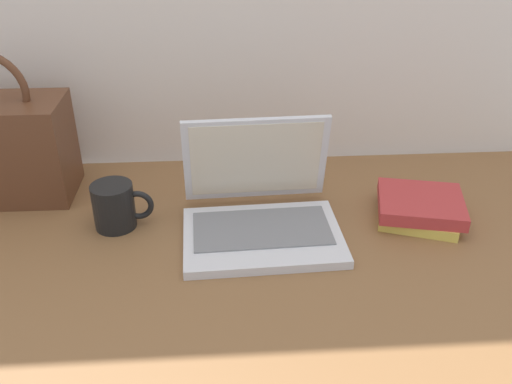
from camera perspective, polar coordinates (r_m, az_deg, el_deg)
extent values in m
cube|color=brown|center=(1.11, -0.73, -6.08)|extent=(1.60, 0.76, 0.03)
cube|color=silver|center=(1.11, 0.68, -4.58)|extent=(0.32, 0.23, 0.02)
cube|color=slate|center=(1.12, 0.59, -3.70)|extent=(0.28, 0.15, 0.00)
cube|color=silver|center=(1.17, -0.04, 3.38)|extent=(0.30, 0.06, 0.20)
cube|color=beige|center=(1.16, -0.01, 3.30)|extent=(0.27, 0.05, 0.17)
cylinder|color=black|center=(1.17, -14.24, -1.38)|extent=(0.08, 0.08, 0.10)
torus|color=black|center=(1.16, -11.91, -1.31)|extent=(0.07, 0.01, 0.07)
cylinder|color=brown|center=(1.15, -14.49, 0.39)|extent=(0.07, 0.07, 0.00)
cube|color=#D8BF4C|center=(1.23, 16.21, -2.13)|extent=(0.20, 0.19, 0.02)
cube|color=#B23333|center=(1.22, 16.37, -1.14)|extent=(0.20, 0.19, 0.03)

